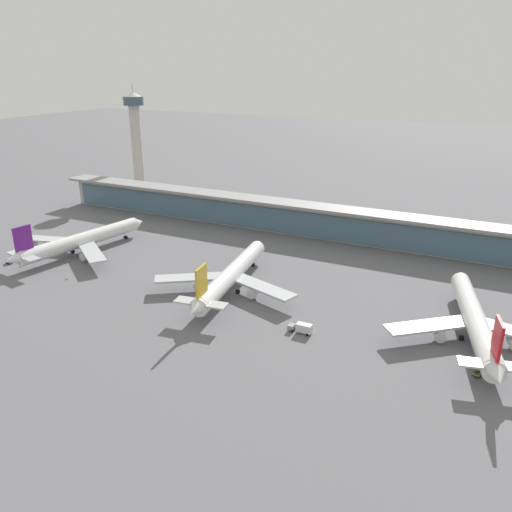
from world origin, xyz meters
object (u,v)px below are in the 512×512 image
at_px(service_truck_under_wing_olive, 30,246).
at_px(service_truck_mid_apron_olive, 478,371).
at_px(control_tower, 136,134).
at_px(airliner_centre_stand, 230,275).
at_px(service_truck_by_tail_grey, 302,328).
at_px(airliner_right_stand, 475,321).
at_px(safety_cone_alpha, 66,279).
at_px(safety_cone_bravo, 20,266).
at_px(airliner_left_stand, 79,241).
at_px(service_truck_near_nose_blue, 9,262).

distance_m(service_truck_under_wing_olive, service_truck_mid_apron_olive, 180.76).
bearing_deg(control_tower, service_truck_under_wing_olive, -75.53).
distance_m(airliner_centre_stand, service_truck_by_tail_grey, 38.27).
relative_size(airliner_right_stand, safety_cone_alpha, 95.89).
height_order(airliner_centre_stand, safety_cone_alpha, airliner_centre_stand).
bearing_deg(service_truck_by_tail_grey, airliner_right_stand, 22.73).
distance_m(safety_cone_alpha, safety_cone_bravo, 25.79).
distance_m(service_truck_by_tail_grey, safety_cone_bravo, 118.89).
height_order(airliner_left_stand, service_truck_mid_apron_olive, airliner_left_stand).
bearing_deg(service_truck_by_tail_grey, airliner_left_stand, 168.61).
bearing_deg(airliner_right_stand, service_truck_near_nose_blue, -173.70).
bearing_deg(airliner_right_stand, safety_cone_bravo, -173.16).
bearing_deg(service_truck_by_tail_grey, airliner_centre_stand, 152.69).
xyz_separation_m(airliner_left_stand, control_tower, (-50.80, 103.67, 29.54)).
xyz_separation_m(airliner_right_stand, service_truck_under_wing_olive, (-177.15, -3.85, -4.01)).
relative_size(service_truck_near_nose_blue, service_truck_under_wing_olive, 0.43).
distance_m(control_tower, safety_cone_alpha, 147.72).
bearing_deg(service_truck_near_nose_blue, airliner_left_stand, 51.47).
height_order(airliner_left_stand, control_tower, control_tower).
xyz_separation_m(service_truck_by_tail_grey, safety_cone_bravo, (-118.88, -0.50, -1.37)).
relative_size(service_truck_by_tail_grey, control_tower, 0.11).
xyz_separation_m(service_truck_under_wing_olive, service_truck_mid_apron_olive, (180.11, -15.18, -0.88)).
xyz_separation_m(airliner_right_stand, service_truck_near_nose_blue, (-172.03, -19.00, -4.82)).
bearing_deg(airliner_right_stand, safety_cone_alpha, -171.47).
xyz_separation_m(control_tower, safety_cone_bravo, (40.73, -126.09, -34.92)).
bearing_deg(airliner_left_stand, safety_cone_bravo, -114.18).
relative_size(service_truck_near_nose_blue, service_truck_by_tail_grey, 0.44).
bearing_deg(safety_cone_alpha, airliner_centre_stand, 17.83).
height_order(service_truck_under_wing_olive, service_truck_by_tail_grey, same).
height_order(airliner_left_stand, safety_cone_alpha, airliner_left_stand).
xyz_separation_m(airliner_centre_stand, airliner_right_stand, (79.80, 1.80, 0.00)).
height_order(service_truck_by_tail_grey, control_tower, control_tower).
height_order(airliner_right_stand, control_tower, control_tower).
bearing_deg(service_truck_under_wing_olive, safety_cone_alpha, -24.10).
bearing_deg(control_tower, airliner_centre_stand, -40.68).
distance_m(airliner_centre_stand, service_truck_near_nose_blue, 93.95).
xyz_separation_m(airliner_centre_stand, service_truck_under_wing_olive, (-97.35, -2.05, -4.01)).
bearing_deg(safety_cone_bravo, airliner_centre_stand, 11.93).
relative_size(control_tower, safety_cone_bravo, 92.04).
distance_m(service_truck_by_tail_grey, control_tower, 205.85).
bearing_deg(airliner_centre_stand, safety_cone_alpha, -162.17).
xyz_separation_m(airliner_left_stand, airliner_centre_stand, (75.00, -4.46, 0.00)).
bearing_deg(service_truck_near_nose_blue, safety_cone_alpha, -3.25).
height_order(airliner_left_stand, airliner_centre_stand, same).
xyz_separation_m(airliner_right_stand, service_truck_by_tail_grey, (-45.97, -19.26, -4.01)).
relative_size(airliner_left_stand, control_tower, 1.05).
distance_m(airliner_left_stand, airliner_right_stand, 154.81).
height_order(airliner_left_stand, service_truck_near_nose_blue, airliner_left_stand).
xyz_separation_m(service_truck_mid_apron_olive, safety_cone_bravo, (-167.82, -0.73, -0.49)).
height_order(service_truck_under_wing_olive, control_tower, control_tower).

